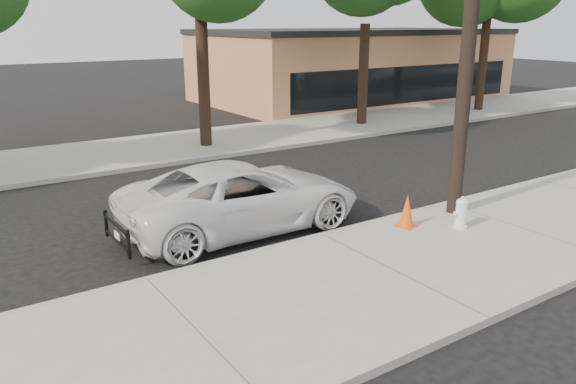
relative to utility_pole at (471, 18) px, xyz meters
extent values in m
plane|color=black|center=(-3.60, 2.70, -4.70)|extent=(120.00, 120.00, 0.00)
cube|color=gray|center=(-3.60, -1.60, -4.62)|extent=(90.00, 4.40, 0.15)
cube|color=gray|center=(-3.60, 11.20, -4.62)|extent=(90.00, 5.00, 0.15)
cube|color=#9E9B93|center=(-3.60, 0.60, -4.62)|extent=(90.00, 0.12, 0.16)
cube|color=tan|center=(12.40, 18.70, -2.70)|extent=(18.00, 10.00, 4.00)
cylinder|color=black|center=(0.00, 0.00, -0.05)|extent=(0.34, 0.34, 9.00)
cylinder|color=black|center=(-1.60, 10.50, -2.17)|extent=(0.44, 0.44, 4.75)
cylinder|color=black|center=(6.40, 10.80, -2.35)|extent=(0.44, 0.44, 4.40)
cylinder|color=black|center=(14.40, 10.60, -2.25)|extent=(0.44, 0.44, 4.60)
imported|color=silver|center=(-4.67, 2.22, -3.91)|extent=(5.68, 2.67, 1.57)
cylinder|color=white|center=(-0.75, -0.83, -4.52)|extent=(0.33, 0.33, 0.06)
cylinder|color=white|center=(-0.75, -0.83, -4.26)|extent=(0.25, 0.25, 0.57)
ellipsoid|color=white|center=(-0.75, -0.83, -3.95)|extent=(0.27, 0.27, 0.19)
cylinder|color=white|center=(-0.75, -0.83, -4.20)|extent=(0.37, 0.20, 0.11)
cylinder|color=white|center=(-0.75, -0.83, -4.20)|extent=(0.19, 0.22, 0.15)
cube|color=#FF510D|center=(-1.72, -0.10, -4.54)|extent=(0.46, 0.46, 0.02)
cone|color=#FF510D|center=(-1.72, -0.10, -4.17)|extent=(0.41, 0.41, 0.76)
camera|label=1|loc=(-10.63, -8.58, -0.08)|focal=35.00mm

